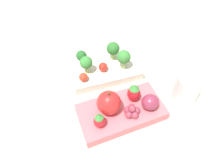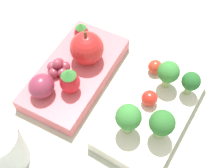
# 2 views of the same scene
# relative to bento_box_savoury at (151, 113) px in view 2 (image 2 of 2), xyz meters

# --- Properties ---
(ground_plane) EXTENTS (4.00, 4.00, 0.00)m
(ground_plane) POSITION_rel_bento_box_savoury_xyz_m (0.01, -0.08, -0.01)
(ground_plane) COLOR #ADB7A3
(bento_box_savoury) EXTENTS (0.21, 0.13, 0.03)m
(bento_box_savoury) POSITION_rel_bento_box_savoury_xyz_m (0.00, 0.00, 0.00)
(bento_box_savoury) COLOR silver
(bento_box_savoury) RESTS_ON ground_plane
(bento_box_fruit) EXTENTS (0.23, 0.14, 0.03)m
(bento_box_fruit) POSITION_rel_bento_box_savoury_xyz_m (0.00, -0.16, 0.00)
(bento_box_fruit) COLOR #DB6670
(bento_box_fruit) RESTS_ON ground_plane
(broccoli_floret_0) EXTENTS (0.04, 0.04, 0.06)m
(broccoli_floret_0) POSITION_rel_bento_box_savoury_xyz_m (0.05, -0.01, 0.05)
(broccoli_floret_0) COLOR #93B770
(broccoli_floret_0) RESTS_ON bento_box_savoury
(broccoli_floret_1) EXTENTS (0.03, 0.03, 0.05)m
(broccoli_floret_1) POSITION_rel_bento_box_savoury_xyz_m (-0.06, 0.03, 0.04)
(broccoli_floret_1) COLOR #93B770
(broccoli_floret_1) RESTS_ON bento_box_savoury
(broccoli_floret_2) EXTENTS (0.04, 0.04, 0.06)m
(broccoli_floret_2) POSITION_rel_bento_box_savoury_xyz_m (0.03, 0.03, 0.05)
(broccoli_floret_2) COLOR #93B770
(broccoli_floret_2) RESTS_ON bento_box_savoury
(broccoli_floret_3) EXTENTS (0.04, 0.04, 0.06)m
(broccoli_floret_3) POSITION_rel_bento_box_savoury_xyz_m (-0.06, -0.00, 0.05)
(broccoli_floret_3) COLOR #93B770
(broccoli_floret_3) RESTS_ON bento_box_savoury
(cherry_tomato_0) EXTENTS (0.03, 0.03, 0.03)m
(cherry_tomato_0) POSITION_rel_bento_box_savoury_xyz_m (-0.01, -0.01, 0.03)
(cherry_tomato_0) COLOR red
(cherry_tomato_0) RESTS_ON bento_box_savoury
(cherry_tomato_1) EXTENTS (0.03, 0.03, 0.03)m
(cherry_tomato_1) POSITION_rel_bento_box_savoury_xyz_m (-0.07, -0.04, 0.03)
(cherry_tomato_1) COLOR red
(cherry_tomato_1) RESTS_ON bento_box_savoury
(apple) EXTENTS (0.06, 0.06, 0.07)m
(apple) POSITION_rel_bento_box_savoury_xyz_m (-0.03, -0.15, 0.04)
(apple) COLOR red
(apple) RESTS_ON bento_box_fruit
(strawberry_0) EXTENTS (0.03, 0.03, 0.05)m
(strawberry_0) POSITION_rel_bento_box_savoury_xyz_m (0.04, -0.13, 0.04)
(strawberry_0) COLOR red
(strawberry_0) RESTS_ON bento_box_fruit
(strawberry_1) EXTENTS (0.03, 0.03, 0.04)m
(strawberry_1) POSITION_rel_bento_box_savoury_xyz_m (-0.06, -0.19, 0.03)
(strawberry_1) COLOR red
(strawberry_1) RESTS_ON bento_box_fruit
(plum) EXTENTS (0.04, 0.04, 0.04)m
(plum) POSITION_rel_bento_box_savoury_xyz_m (0.08, -0.17, 0.03)
(plum) COLOR #892D47
(plum) RESTS_ON bento_box_fruit
(grape_cluster) EXTENTS (0.04, 0.04, 0.03)m
(grape_cluster) POSITION_rel_bento_box_savoury_xyz_m (0.03, -0.17, 0.02)
(grape_cluster) COLOR #93384C
(grape_cluster) RESTS_ON bento_box_fruit
(drinking_cup) EXTENTS (0.07, 0.07, 0.08)m
(drinking_cup) POSITION_rel_bento_box_savoury_xyz_m (0.19, -0.15, 0.03)
(drinking_cup) COLOR silver
(drinking_cup) RESTS_ON ground_plane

